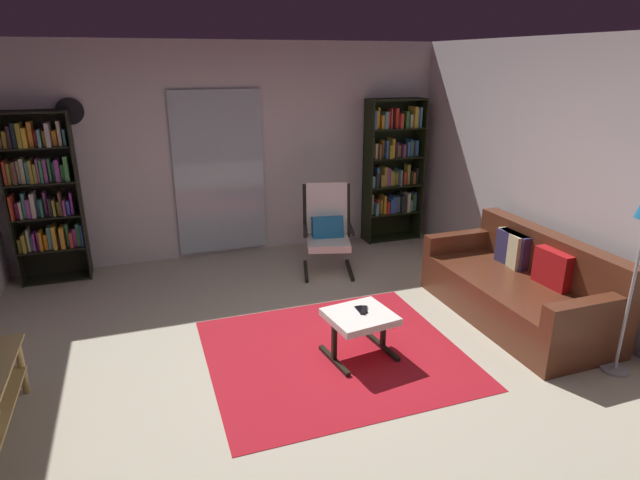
{
  "coord_description": "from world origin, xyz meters",
  "views": [
    {
      "loc": [
        -1.15,
        -3.56,
        2.39
      ],
      "look_at": [
        0.37,
        0.75,
        0.8
      ],
      "focal_mm": 29.39,
      "sensor_mm": 36.0,
      "label": 1
    }
  ],
  "objects_px": {
    "ottoman": "(360,321)",
    "bookshelf_near_sofa": "(392,167)",
    "cell_phone": "(361,310)",
    "bookshelf_near_tv": "(42,192)",
    "leather_sofa": "(520,288)",
    "tv_remote": "(364,310)",
    "lounge_armchair": "(327,226)",
    "wall_clock": "(70,111)"
  },
  "relations": [
    {
      "from": "cell_phone",
      "to": "leather_sofa",
      "type": "bearing_deg",
      "value": 4.88
    },
    {
      "from": "bookshelf_near_tv",
      "to": "cell_phone",
      "type": "height_order",
      "value": "bookshelf_near_tv"
    },
    {
      "from": "lounge_armchair",
      "to": "wall_clock",
      "type": "height_order",
      "value": "wall_clock"
    },
    {
      "from": "ottoman",
      "to": "bookshelf_near_sofa",
      "type": "bearing_deg",
      "value": 58.8
    },
    {
      "from": "bookshelf_near_sofa",
      "to": "leather_sofa",
      "type": "distance_m",
      "value": 2.66
    },
    {
      "from": "lounge_armchair",
      "to": "tv_remote",
      "type": "distance_m",
      "value": 1.93
    },
    {
      "from": "bookshelf_near_tv",
      "to": "cell_phone",
      "type": "xyz_separation_m",
      "value": [
        2.64,
        -2.62,
        -0.62
      ]
    },
    {
      "from": "lounge_armchair",
      "to": "wall_clock",
      "type": "bearing_deg",
      "value": 160.86
    },
    {
      "from": "bookshelf_near_tv",
      "to": "wall_clock",
      "type": "bearing_deg",
      "value": 23.43
    },
    {
      "from": "leather_sofa",
      "to": "tv_remote",
      "type": "bearing_deg",
      "value": -176.07
    },
    {
      "from": "cell_phone",
      "to": "wall_clock",
      "type": "xyz_separation_m",
      "value": [
        -2.26,
        2.79,
        1.45
      ]
    },
    {
      "from": "bookshelf_near_tv",
      "to": "lounge_armchair",
      "type": "height_order",
      "value": "bookshelf_near_tv"
    },
    {
      "from": "ottoman",
      "to": "cell_phone",
      "type": "xyz_separation_m",
      "value": [
        0.03,
        0.05,
        0.07
      ]
    },
    {
      "from": "bookshelf_near_sofa",
      "to": "leather_sofa",
      "type": "bearing_deg",
      "value": -87.78
    },
    {
      "from": "leather_sofa",
      "to": "tv_remote",
      "type": "xyz_separation_m",
      "value": [
        -1.69,
        -0.12,
        0.11
      ]
    },
    {
      "from": "bookshelf_near_tv",
      "to": "wall_clock",
      "type": "xyz_separation_m",
      "value": [
        0.38,
        0.16,
        0.83
      ]
    },
    {
      "from": "bookshelf_near_tv",
      "to": "lounge_armchair",
      "type": "distance_m",
      "value": 3.15
    },
    {
      "from": "cell_phone",
      "to": "lounge_armchair",
      "type": "bearing_deg",
      "value": 80.06
    },
    {
      "from": "lounge_armchair",
      "to": "ottoman",
      "type": "bearing_deg",
      "value": -102.3
    },
    {
      "from": "leather_sofa",
      "to": "cell_phone",
      "type": "relative_size",
      "value": 13.73
    },
    {
      "from": "bookshelf_near_tv",
      "to": "leather_sofa",
      "type": "distance_m",
      "value": 5.08
    },
    {
      "from": "bookshelf_near_sofa",
      "to": "cell_phone",
      "type": "height_order",
      "value": "bookshelf_near_sofa"
    },
    {
      "from": "wall_clock",
      "to": "bookshelf_near_sofa",
      "type": "bearing_deg",
      "value": -1.9
    },
    {
      "from": "bookshelf_near_tv",
      "to": "bookshelf_near_sofa",
      "type": "distance_m",
      "value": 4.25
    },
    {
      "from": "tv_remote",
      "to": "cell_phone",
      "type": "relative_size",
      "value": 1.03
    },
    {
      "from": "bookshelf_near_tv",
      "to": "leather_sofa",
      "type": "relative_size",
      "value": 0.98
    },
    {
      "from": "ottoman",
      "to": "bookshelf_near_tv",
      "type": "bearing_deg",
      "value": 134.27
    },
    {
      "from": "bookshelf_near_tv",
      "to": "ottoman",
      "type": "relative_size",
      "value": 3.25
    },
    {
      "from": "lounge_armchair",
      "to": "bookshelf_near_tv",
      "type": "bearing_deg",
      "value": 165.98
    },
    {
      "from": "tv_remote",
      "to": "wall_clock",
      "type": "relative_size",
      "value": 0.5
    },
    {
      "from": "ottoman",
      "to": "cell_phone",
      "type": "relative_size",
      "value": 4.14
    },
    {
      "from": "lounge_armchair",
      "to": "cell_phone",
      "type": "distance_m",
      "value": 1.91
    },
    {
      "from": "tv_remote",
      "to": "ottoman",
      "type": "bearing_deg",
      "value": -117.47
    },
    {
      "from": "ottoman",
      "to": "cell_phone",
      "type": "bearing_deg",
      "value": 56.5
    },
    {
      "from": "leather_sofa",
      "to": "tv_remote",
      "type": "relative_size",
      "value": 13.34
    },
    {
      "from": "lounge_armchair",
      "to": "cell_phone",
      "type": "relative_size",
      "value": 7.3
    },
    {
      "from": "bookshelf_near_sofa",
      "to": "ottoman",
      "type": "bearing_deg",
      "value": -121.2
    },
    {
      "from": "ottoman",
      "to": "wall_clock",
      "type": "height_order",
      "value": "wall_clock"
    },
    {
      "from": "bookshelf_near_sofa",
      "to": "wall_clock",
      "type": "height_order",
      "value": "wall_clock"
    },
    {
      "from": "wall_clock",
      "to": "bookshelf_near_tv",
      "type": "bearing_deg",
      "value": -156.57
    },
    {
      "from": "leather_sofa",
      "to": "wall_clock",
      "type": "distance_m",
      "value": 5.04
    },
    {
      "from": "lounge_armchair",
      "to": "leather_sofa",
      "type": "bearing_deg",
      "value": -53.31
    }
  ]
}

